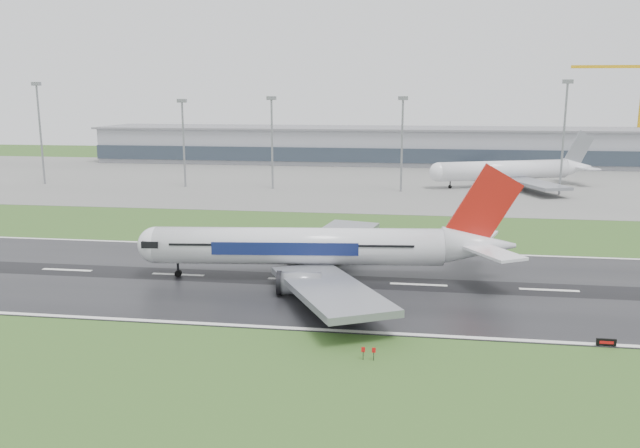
# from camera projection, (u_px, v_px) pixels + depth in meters

# --- Properties ---
(ground) EXTENTS (520.00, 520.00, 0.00)m
(ground) POSITION_uv_depth(u_px,v_px,m) (295.00, 280.00, 103.35)
(ground) COLOR #2C501D
(ground) RESTS_ON ground
(runway) EXTENTS (400.00, 45.00, 0.10)m
(runway) POSITION_uv_depth(u_px,v_px,m) (295.00, 280.00, 103.34)
(runway) COLOR black
(runway) RESTS_ON ground
(apron) EXTENTS (400.00, 130.00, 0.08)m
(apron) POSITION_uv_depth(u_px,v_px,m) (359.00, 180.00, 224.55)
(apron) COLOR slate
(apron) RESTS_ON ground
(terminal) EXTENTS (240.00, 36.00, 15.00)m
(terminal) POSITION_uv_depth(u_px,v_px,m) (370.00, 146.00, 281.24)
(terminal) COLOR gray
(terminal) RESTS_ON ground
(main_airliner) EXTENTS (67.52, 64.92, 18.17)m
(main_airliner) POSITION_uv_depth(u_px,v_px,m) (325.00, 224.00, 102.28)
(main_airliner) COLOR silver
(main_airliner) RESTS_ON runway
(parked_airliner) EXTENTS (75.39, 73.04, 17.43)m
(parked_airliner) POSITION_uv_depth(u_px,v_px,m) (510.00, 160.00, 207.38)
(parked_airliner) COLOR white
(parked_airliner) RESTS_ON apron
(runway_sign) EXTENTS (2.31, 0.69, 1.04)m
(runway_sign) POSITION_uv_depth(u_px,v_px,m) (606.00, 343.00, 75.77)
(runway_sign) COLOR black
(runway_sign) RESTS_ON ground
(floodmast_0) EXTENTS (0.64, 0.64, 32.78)m
(floodmast_0) POSITION_uv_depth(u_px,v_px,m) (41.00, 136.00, 211.81)
(floodmast_0) COLOR gray
(floodmast_0) RESTS_ON ground
(floodmast_1) EXTENTS (0.64, 0.64, 27.32)m
(floodmast_1) POSITION_uv_depth(u_px,v_px,m) (184.00, 145.00, 205.34)
(floodmast_1) COLOR gray
(floodmast_1) RESTS_ON ground
(floodmast_2) EXTENTS (0.64, 0.64, 28.18)m
(floodmast_2) POSITION_uv_depth(u_px,v_px,m) (272.00, 145.00, 201.13)
(floodmast_2) COLOR gray
(floodmast_2) RESTS_ON ground
(floodmast_3) EXTENTS (0.64, 0.64, 28.18)m
(floodmast_3) POSITION_uv_depth(u_px,v_px,m) (402.00, 147.00, 195.36)
(floodmast_3) COLOR gray
(floodmast_3) RESTS_ON ground
(floodmast_4) EXTENTS (0.64, 0.64, 33.00)m
(floodmast_4) POSITION_uv_depth(u_px,v_px,m) (563.00, 140.00, 188.17)
(floodmast_4) COLOR gray
(floodmast_4) RESTS_ON ground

